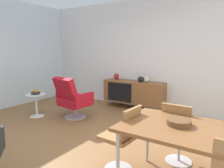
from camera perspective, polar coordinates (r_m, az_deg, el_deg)
name	(u,v)px	position (r m, az deg, el deg)	size (l,w,h in m)	color
ground_plane	(86,144)	(3.58, -7.20, -15.97)	(8.32, 8.32, 0.00)	olive
wall_back	(151,54)	(5.48, 10.51, 7.92)	(6.80, 0.12, 2.80)	white
sideboard	(134,92)	(5.45, 5.90, -2.16)	(1.60, 0.45, 0.72)	brown
vase_cobalt	(116,76)	(5.64, 1.22, 2.08)	(0.14, 0.14, 0.17)	maroon
vase_sculptural_dark	(147,79)	(5.23, 9.52, 1.25)	(0.15, 0.15, 0.15)	beige
vase_ceramic_small	(141,79)	(5.30, 7.88, 1.32)	(0.16, 0.16, 0.14)	black
dining_table	(200,134)	(2.32, 22.82, -12.54)	(1.60, 0.90, 0.74)	brown
wooden_bowl_on_table	(179,122)	(2.37, 17.78, -9.88)	(0.26, 0.26, 0.06)	brown
dining_chair_back_left	(179,131)	(2.98, 17.74, -11.99)	(0.42, 0.44, 0.86)	#9E7042
dining_chair_near_window	(122,136)	(2.68, 2.87, -13.99)	(0.45, 0.42, 0.86)	#9E7042
lounge_chair_red	(72,98)	(4.74, -10.81, -3.70)	(0.79, 0.73, 0.95)	red
side_table_round	(36,103)	(5.12, -19.96, -4.79)	(0.44, 0.44, 0.52)	white
fruit_bowl	(36,93)	(5.07, -20.12, -2.22)	(0.20, 0.20, 0.11)	#262628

